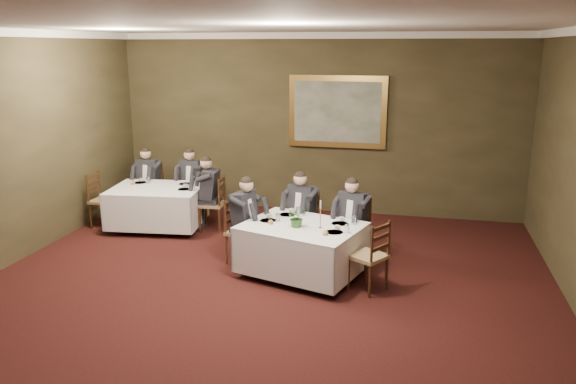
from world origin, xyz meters
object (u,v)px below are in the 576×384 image
at_px(chair_main_backleft, 303,235).
at_px(chair_sec_backleft, 151,200).
at_px(diner_sec_backleft, 150,189).
at_px(diner_sec_endright, 212,203).
at_px(chair_sec_endleft, 104,211).
at_px(centerpiece, 297,216).
at_px(chair_sec_backright, 194,202).
at_px(chair_main_endleft, 242,244).
at_px(table_main, 302,246).
at_px(chair_sec_endright, 213,215).
at_px(table_second, 157,204).
at_px(diner_main_backleft, 302,222).
at_px(diner_main_endleft, 243,230).
at_px(chair_main_backright, 353,244).
at_px(diner_main_backright, 353,231).
at_px(diner_sec_backright, 193,190).
at_px(chair_main_endright, 368,270).
at_px(candlestick, 320,217).
at_px(painting, 337,112).

height_order(chair_main_backleft, chair_sec_backleft, same).
distance_m(diner_sec_backleft, diner_sec_endright, 1.67).
relative_size(chair_sec_backleft, diner_sec_backleft, 0.74).
height_order(chair_sec_endleft, centerpiece, centerpiece).
height_order(chair_sec_backright, diner_sec_endright, diner_sec_endright).
relative_size(chair_main_endleft, diner_sec_backleft, 0.74).
distance_m(table_main, chair_sec_endright, 2.60).
bearing_deg(table_second, diner_sec_endright, 6.60).
distance_m(chair_main_backleft, chair_sec_endright, 1.96).
distance_m(diner_main_backleft, diner_main_endleft, 1.02).
bearing_deg(chair_main_backright, table_main, 65.05).
relative_size(table_main, chair_main_backright, 1.94).
bearing_deg(diner_main_backright, chair_sec_endleft, 10.16).
bearing_deg(centerpiece, chair_sec_backright, 136.25).
bearing_deg(diner_sec_backright, centerpiece, 144.69).
distance_m(diner_main_backleft, chair_main_endleft, 1.05).
distance_m(diner_main_backright, chair_main_endleft, 1.71).
distance_m(chair_main_endleft, diner_sec_backleft, 3.26).
distance_m(chair_main_endright, chair_sec_backleft, 5.25).
distance_m(table_main, diner_sec_backleft, 4.24).
bearing_deg(table_main, chair_sec_endright, 140.12).
bearing_deg(diner_main_backright, chair_sec_backleft, -2.16).
bearing_deg(chair_main_backleft, chair_sec_backright, -13.24).
relative_size(chair_sec_backright, centerpiece, 3.30).
bearing_deg(chair_sec_backleft, chair_main_endright, 153.41).
xyz_separation_m(diner_main_endleft, chair_sec_endright, (-1.01, 1.37, -0.23)).
height_order(chair_main_backright, diner_sec_endright, diner_sec_endright).
distance_m(diner_main_backright, diner_sec_backleft, 4.52).
height_order(table_second, centerpiece, centerpiece).
height_order(diner_sec_backright, candlestick, diner_sec_backright).
height_order(diner_main_backright, chair_main_endleft, diner_main_backright).
bearing_deg(candlestick, diner_main_backright, 62.28).
relative_size(table_second, chair_main_backleft, 1.76).
height_order(candlestick, painting, painting).
bearing_deg(diner_main_endleft, diner_sec_backright, -127.39).
relative_size(chair_main_endright, chair_sec_backright, 1.00).
distance_m(diner_sec_backleft, chair_sec_backright, 0.91).
bearing_deg(diner_main_endleft, chair_main_backleft, 142.47).
height_order(table_main, chair_main_backleft, chair_main_backleft).
xyz_separation_m(chair_sec_endright, painting, (1.99, 1.64, 1.73)).
height_order(diner_main_endleft, chair_sec_endright, diner_main_endleft).
bearing_deg(table_second, chair_sec_endleft, -173.48).
height_order(chair_sec_backright, diner_sec_backright, diner_sec_backright).
bearing_deg(chair_main_backright, painting, -56.41).
height_order(chair_sec_endright, painting, painting).
bearing_deg(diner_main_endleft, diner_main_backleft, 142.10).
bearing_deg(diner_main_endleft, painting, 175.89).
distance_m(chair_sec_backright, diner_sec_endright, 1.04).
xyz_separation_m(chair_sec_backleft, diner_sec_backleft, (-0.00, -0.01, 0.23)).
height_order(table_main, chair_sec_backright, chair_sec_backright).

